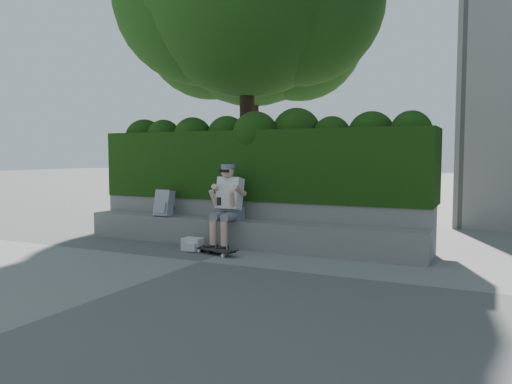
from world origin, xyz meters
The scene contains 9 objects.
ground centered at (0.00, 0.00, 0.00)m, with size 80.00×80.00×0.00m, color slate.
bench_ledge centered at (0.00, 1.25, 0.23)m, with size 6.00×0.45×0.45m, color gray.
planter_wall centered at (0.00, 1.73, 0.38)m, with size 6.00×0.50×0.75m, color gray.
hedge centered at (0.00, 1.95, 1.35)m, with size 6.00×1.00×1.20m, color black.
tree_right centered at (-2.27, 6.27, 5.30)m, with size 4.90×4.90×7.76m.
person centered at (-0.14, 1.07, 0.75)m, with size 0.40×0.76×1.38m.
skateboard centered at (-0.10, 0.55, 0.07)m, with size 0.80×0.40×0.08m.
backpack_plaid centered at (-1.48, 1.15, 0.68)m, with size 0.32×0.17×0.46m, color #B3B4B9.
backpack_ground centered at (-0.56, 0.66, 0.10)m, with size 0.32×0.22×0.20m, color beige.
Camera 1 is at (3.79, -6.03, 1.53)m, focal length 35.00 mm.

